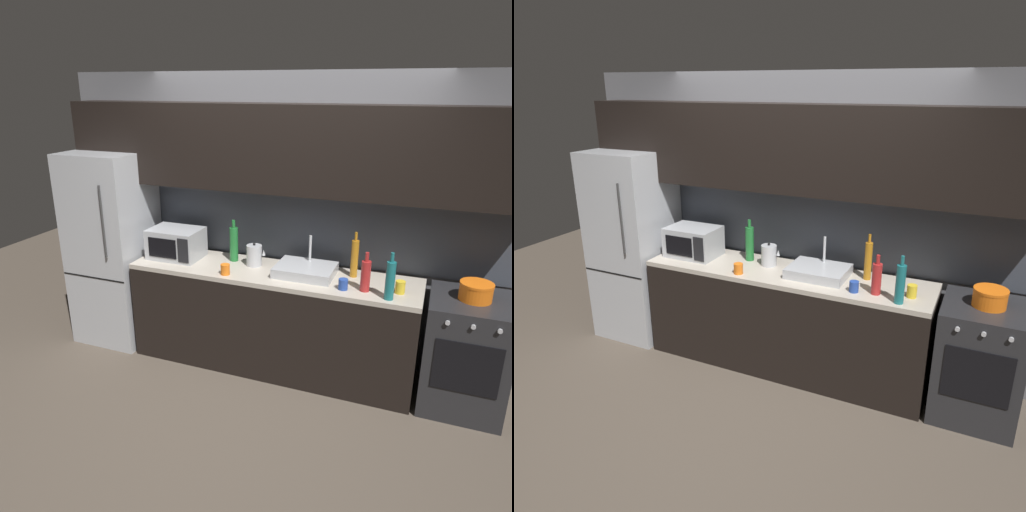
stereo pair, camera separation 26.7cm
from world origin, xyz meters
TOP-DOWN VIEW (x-y plane):
  - ground_plane at (0.00, 0.00)m, footprint 10.00×10.00m
  - back_wall at (0.00, 1.20)m, footprint 4.20×0.44m
  - counter_run at (0.00, 0.90)m, footprint 2.46×0.60m
  - refrigerator at (-1.61, 0.90)m, footprint 0.68×0.69m
  - oven_range at (1.57, 0.90)m, footprint 0.60×0.62m
  - microwave at (-0.93, 0.92)m, footprint 0.46×0.35m
  - sink_basin at (0.28, 0.93)m, footprint 0.48×0.38m
  - kettle at (-0.19, 0.98)m, footprint 0.17×0.13m
  - wine_bottle_teal at (0.99, 0.68)m, footprint 0.07×0.07m
  - wine_bottle_green at (-0.41, 1.03)m, footprint 0.08×0.08m
  - wine_bottle_amber at (0.66, 1.03)m, footprint 0.06×0.06m
  - wine_bottle_red at (0.80, 0.77)m, footprint 0.07×0.07m
  - mug_blue at (0.64, 0.74)m, footprint 0.07×0.07m
  - mug_yellow at (1.05, 0.82)m, footprint 0.07×0.07m
  - mug_orange at (-0.34, 0.69)m, footprint 0.08×0.08m
  - cooking_pot at (1.58, 0.90)m, footprint 0.24×0.24m

SIDE VIEW (x-z plane):
  - ground_plane at x=0.00m, z-range 0.00..0.00m
  - counter_run at x=0.00m, z-range 0.00..0.90m
  - oven_range at x=1.57m, z-range 0.00..0.90m
  - refrigerator at x=-1.61m, z-range 0.00..1.82m
  - sink_basin at x=0.28m, z-range 0.79..1.09m
  - mug_blue at x=0.64m, z-range 0.90..0.99m
  - mug_orange at x=-0.34m, z-range 0.90..0.99m
  - mug_yellow at x=1.05m, z-range 0.90..1.00m
  - cooking_pot at x=1.58m, z-range 0.90..1.04m
  - kettle at x=-0.19m, z-range 0.89..1.10m
  - wine_bottle_red at x=0.80m, z-range 0.87..1.18m
  - microwave at x=-0.93m, z-range 0.90..1.17m
  - wine_bottle_teal at x=0.99m, z-range 0.87..1.23m
  - wine_bottle_green at x=-0.41m, z-range 0.87..1.25m
  - wine_bottle_amber at x=0.66m, z-range 0.87..1.25m
  - back_wall at x=0.00m, z-range 0.30..2.80m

